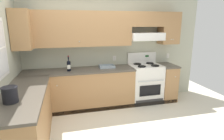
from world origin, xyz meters
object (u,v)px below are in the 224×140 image
stove (145,83)px  bowl (107,67)px  bucket (10,94)px  wine_bottle (69,65)px

stove → bowl: size_ratio=3.36×
bowl → bucket: (-1.66, -1.65, 0.09)m
wine_bottle → bucket: (-0.79, -1.52, -0.02)m
wine_bottle → bowl: wine_bottle is taller
stove → bucket: (-2.62, -1.58, 0.54)m
stove → bowl: 1.07m
stove → bowl: (-0.97, 0.06, 0.45)m
stove → wine_bottle: 1.92m
stove → wine_bottle: (-1.83, -0.06, 0.56)m
wine_bottle → bucket: wine_bottle is taller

